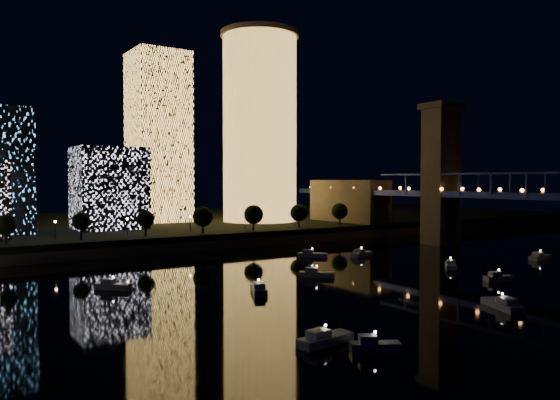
{
  "coord_description": "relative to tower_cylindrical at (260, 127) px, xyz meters",
  "views": [
    {
      "loc": [
        -89.74,
        -80.52,
        22.58
      ],
      "look_at": [
        -0.36,
        55.0,
        16.91
      ],
      "focal_mm": 35.0,
      "sensor_mm": 36.0,
      "label": 1
    }
  ],
  "objects": [
    {
      "name": "tower_rectangular",
      "position": [
        -37.64,
        22.58,
        -4.68
      ],
      "size": [
        22.92,
        22.92,
        72.91
      ],
      "primitive_type": "cube",
      "color": "#FFBB51",
      "rests_on": "far_bank"
    },
    {
      "name": "far_bank",
      "position": [
        -34.38,
        36.22,
        -43.64
      ],
      "size": [
        420.0,
        160.0,
        5.0
      ],
      "primitive_type": "cube",
      "color": "black",
      "rests_on": "ground"
    },
    {
      "name": "esplanade_trees",
      "position": [
        -51.9,
        -35.78,
        -35.67
      ],
      "size": [
        165.83,
        6.96,
        8.98
      ],
      "color": "black",
      "rests_on": "far_bank"
    },
    {
      "name": "ground",
      "position": [
        -34.38,
        -123.78,
        -46.14
      ],
      "size": [
        520.0,
        520.0,
        0.0
      ],
      "primitive_type": "plane",
      "color": "black",
      "rests_on": "ground"
    },
    {
      "name": "motorboats",
      "position": [
        -42.58,
        -112.07,
        -45.32
      ],
      "size": [
        143.19,
        83.39,
        2.78
      ],
      "color": "silver",
      "rests_on": "ground"
    },
    {
      "name": "tower_cylindrical",
      "position": [
        0.0,
        0.0,
        0.0
      ],
      "size": [
        34.0,
        34.0,
        82.02
      ],
      "color": "#FFBB51",
      "rests_on": "far_bank"
    },
    {
      "name": "street_lamps",
      "position": [
        -68.38,
        -29.78,
        -37.12
      ],
      "size": [
        132.7,
        0.7,
        5.65
      ],
      "color": "black",
      "rests_on": "far_bank"
    },
    {
      "name": "seawall",
      "position": [
        -34.38,
        -41.78,
        -44.64
      ],
      "size": [
        420.0,
        6.0,
        3.0
      ],
      "primitive_type": "cube",
      "color": "#6B5E4C",
      "rests_on": "ground"
    }
  ]
}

